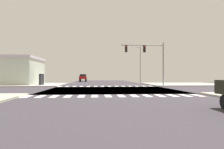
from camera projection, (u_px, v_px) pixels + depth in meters
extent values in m
cube|color=#3A343C|center=(111.00, 90.00, 23.60)|extent=(14.00, 90.00, 0.05)
cube|color=#3A343C|center=(111.00, 90.00, 23.60)|extent=(90.00, 12.00, 0.05)
cube|color=#B2ADA3|center=(183.00, 84.00, 36.52)|extent=(12.00, 12.00, 0.14)
cube|color=#ACA7A2|center=(26.00, 85.00, 34.62)|extent=(12.00, 12.00, 0.14)
cube|color=white|center=(27.00, 96.00, 15.83)|extent=(0.50, 2.00, 0.01)
cube|color=white|center=(41.00, 96.00, 15.90)|extent=(0.50, 2.00, 0.01)
cube|color=white|center=(54.00, 96.00, 15.98)|extent=(0.50, 2.00, 0.01)
cube|color=white|center=(68.00, 96.00, 16.05)|extent=(0.50, 2.00, 0.01)
cube|color=white|center=(81.00, 96.00, 16.12)|extent=(0.50, 2.00, 0.01)
cube|color=white|center=(95.00, 96.00, 16.19)|extent=(0.50, 2.00, 0.01)
cube|color=white|center=(108.00, 96.00, 16.27)|extent=(0.50, 2.00, 0.01)
cube|color=white|center=(121.00, 96.00, 16.34)|extent=(0.50, 2.00, 0.01)
cube|color=white|center=(134.00, 96.00, 16.41)|extent=(0.50, 2.00, 0.01)
cube|color=white|center=(147.00, 96.00, 16.49)|extent=(0.50, 2.00, 0.01)
cube|color=white|center=(160.00, 96.00, 16.56)|extent=(0.50, 2.00, 0.01)
cube|color=white|center=(173.00, 95.00, 16.63)|extent=(0.50, 2.00, 0.01)
cube|color=white|center=(185.00, 95.00, 16.70)|extent=(0.50, 2.00, 0.01)
cube|color=white|center=(198.00, 95.00, 16.78)|extent=(0.50, 2.00, 0.01)
cube|color=white|center=(60.00, 86.00, 30.39)|extent=(0.50, 2.00, 0.01)
cube|color=white|center=(67.00, 86.00, 30.46)|extent=(0.50, 2.00, 0.01)
cube|color=white|center=(74.00, 86.00, 30.54)|extent=(0.50, 2.00, 0.01)
cube|color=white|center=(81.00, 86.00, 30.61)|extent=(0.50, 2.00, 0.01)
cube|color=white|center=(89.00, 86.00, 30.68)|extent=(0.50, 2.00, 0.01)
cube|color=white|center=(96.00, 86.00, 30.76)|extent=(0.50, 2.00, 0.01)
cube|color=white|center=(103.00, 86.00, 30.83)|extent=(0.50, 2.00, 0.01)
cube|color=white|center=(109.00, 86.00, 30.90)|extent=(0.50, 2.00, 0.01)
cube|color=white|center=(116.00, 86.00, 30.97)|extent=(0.50, 2.00, 0.01)
cube|color=white|center=(123.00, 86.00, 31.05)|extent=(0.50, 2.00, 0.01)
cube|color=white|center=(130.00, 86.00, 31.12)|extent=(0.50, 2.00, 0.01)
cube|color=white|center=(137.00, 86.00, 31.19)|extent=(0.50, 2.00, 0.01)
cube|color=white|center=(144.00, 86.00, 31.26)|extent=(0.50, 2.00, 0.01)
cube|color=white|center=(151.00, 86.00, 31.34)|extent=(0.50, 2.00, 0.01)
cylinder|color=gray|center=(163.00, 64.00, 31.88)|extent=(0.20, 0.20, 6.43)
cylinder|color=gray|center=(142.00, 45.00, 31.67)|extent=(6.31, 0.14, 0.14)
cube|color=black|center=(144.00, 49.00, 31.69)|extent=(0.32, 0.40, 1.00)
sphere|color=red|center=(145.00, 47.00, 31.45)|extent=(0.22, 0.22, 0.22)
sphere|color=black|center=(145.00, 49.00, 31.44)|extent=(0.22, 0.22, 0.22)
sphere|color=black|center=(145.00, 51.00, 31.44)|extent=(0.22, 0.22, 0.22)
cube|color=black|center=(126.00, 49.00, 31.49)|extent=(0.32, 0.40, 1.00)
sphere|color=red|center=(126.00, 46.00, 31.25)|extent=(0.22, 0.22, 0.22)
sphere|color=black|center=(126.00, 49.00, 31.25)|extent=(0.22, 0.22, 0.22)
sphere|color=black|center=(126.00, 51.00, 31.25)|extent=(0.22, 0.22, 0.22)
cylinder|color=gray|center=(140.00, 65.00, 45.37)|extent=(0.16, 0.16, 7.63)
cylinder|color=gray|center=(137.00, 47.00, 45.33)|extent=(1.40, 0.10, 0.10)
ellipsoid|color=silver|center=(134.00, 47.00, 45.28)|extent=(0.60, 0.32, 0.20)
cube|color=black|center=(42.00, 80.00, 32.60)|extent=(0.24, 2.20, 1.80)
cylinder|color=black|center=(86.00, 80.00, 53.19)|extent=(0.26, 0.68, 0.68)
cylinder|color=black|center=(80.00, 80.00, 53.09)|extent=(0.26, 0.68, 0.68)
cylinder|color=black|center=(86.00, 80.00, 56.11)|extent=(0.26, 0.68, 0.68)
cylinder|color=black|center=(81.00, 80.00, 56.00)|extent=(0.26, 0.68, 0.68)
cube|color=#A21416|center=(83.00, 78.00, 54.60)|extent=(1.80, 4.30, 0.66)
cube|color=black|center=(83.00, 75.00, 54.60)|extent=(1.55, 2.24, 0.54)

